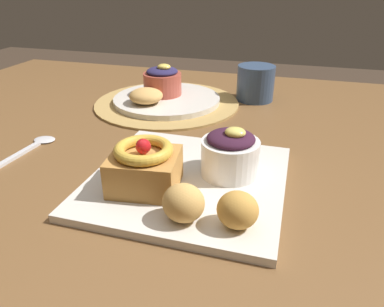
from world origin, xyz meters
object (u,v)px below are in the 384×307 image
spoon (34,146)px  coffee_mug (256,83)px  fritter_middle (183,203)px  back_ramekin (162,81)px  back_pastry (146,96)px  fritter_front (238,210)px  back_plate (167,99)px  front_plate (188,180)px  berry_ramekin (230,153)px  cake_slice (141,166)px

spoon → coffee_mug: size_ratio=1.44×
fritter_middle → back_ramekin: 0.49m
back_ramekin → back_pastry: (-0.01, -0.07, -0.02)m
fritter_front → fritter_middle: size_ratio=0.95×
spoon → coffee_mug: bearing=-38.8°
back_plate → back_pastry: bearing=-118.6°
front_plate → back_ramekin: 0.39m
back_ramekin → back_pastry: size_ratio=1.20×
berry_ramekin → back_pastry: 0.34m
fritter_front → spoon: bearing=160.7°
cake_slice → fritter_front: (0.14, -0.05, -0.01)m
back_plate → back_ramekin: bearing=133.4°
cake_slice → back_ramekin: size_ratio=1.12×
back_plate → coffee_mug: 0.22m
fritter_front → fritter_middle: (-0.06, -0.01, 0.00)m
fritter_front → back_plate: size_ratio=0.20×
back_pastry → coffee_mug: bearing=32.8°
cake_slice → spoon: 0.26m
cake_slice → coffee_mug: cake_slice is taller
berry_ramekin → fritter_middle: bearing=-103.9°
fritter_front → coffee_mug: size_ratio=0.55×
front_plate → back_ramekin: size_ratio=3.08×
cake_slice → coffee_mug: size_ratio=1.14×
cake_slice → back_plate: 0.39m
front_plate → back_plate: (-0.15, 0.33, 0.01)m
back_ramekin → fritter_middle: bearing=-66.6°
back_pastry → coffee_mug: (0.22, 0.14, 0.01)m
coffee_mug → fritter_middle: bearing=-91.9°
front_plate → berry_ramekin: berry_ramekin is taller
back_plate → fritter_front: bearing=-60.4°
cake_slice → fritter_front: 0.15m
fritter_front → berry_ramekin: bearing=105.0°
front_plate → back_pastry: (-0.18, 0.28, 0.03)m
back_pastry → front_plate: bearing=-56.7°
back_ramekin → berry_ramekin: bearing=-55.0°
back_plate → coffee_mug: bearing=24.9°
berry_ramekin → coffee_mug: (-0.01, 0.39, -0.00)m
back_plate → back_ramekin: (-0.02, 0.02, 0.04)m
fritter_middle → coffee_mug: 0.52m
front_plate → back_pastry: back_pastry is taller
fritter_middle → coffee_mug: coffee_mug is taller
coffee_mug → back_plate: bearing=-155.1°
berry_ramekin → fritter_middle: size_ratio=1.65×
fritter_middle → cake_slice: bearing=144.3°
berry_ramekin → back_pastry: bearing=133.5°
front_plate → coffee_mug: (0.04, 0.42, 0.04)m
fritter_front → back_pastry: size_ratio=0.66×
fritter_front → coffee_mug: coffee_mug is taller
fritter_middle → back_ramekin: (-0.19, 0.45, 0.01)m
spoon → fritter_front: bearing=-106.0°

